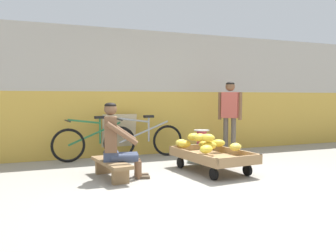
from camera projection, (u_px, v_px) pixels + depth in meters
The scene contains 13 objects.
ground_plane at pixel (215, 191), 4.62m from camera, with size 80.00×80.00×0.00m, color gray.
back_wall at pixel (138, 93), 7.55m from camera, with size 16.00×0.30×2.61m.
banana_cart at pixel (212, 157), 5.79m from camera, with size 0.96×1.51×0.36m.
banana_pile at pixel (204, 143), 5.93m from camera, with size 0.90×1.10×0.26m.
low_bench at pixel (111, 165), 5.31m from camera, with size 0.42×1.13×0.27m.
vendor_seated at pixel (117, 141), 5.29m from camera, with size 0.73×0.57×1.14m.
plastic_crate at pixel (201, 153), 6.84m from camera, with size 0.36×0.28×0.30m.
weighing_scale at pixel (202, 137), 6.81m from camera, with size 0.30×0.30×0.29m.
bicycle_near_left at pixel (95, 142), 6.83m from camera, with size 1.66×0.48×0.86m.
bicycle_far_left at pixel (144, 140), 7.19m from camera, with size 1.66×0.48×0.86m.
sign_board at pixel (119, 135), 7.26m from camera, with size 0.70×0.23×0.88m.
customer_adult at pixel (230, 110), 7.22m from camera, with size 0.38×0.37×1.53m.
shopping_bag at pixel (207, 159), 6.35m from camera, with size 0.18×0.12×0.24m, color silver.
Camera 1 is at (-2.28, -3.96, 1.22)m, focal length 37.88 mm.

